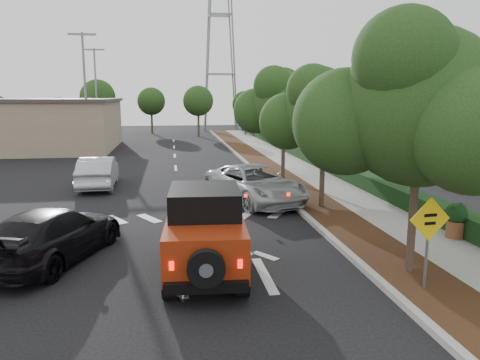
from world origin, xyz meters
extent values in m
plane|color=black|center=(0.00, 0.00, 0.00)|extent=(120.00, 120.00, 0.00)
cube|color=#9E9B93|center=(4.60, 12.00, 0.07)|extent=(0.20, 70.00, 0.15)
cube|color=black|center=(5.60, 12.00, 0.06)|extent=(1.80, 70.00, 0.12)
cube|color=gray|center=(7.50, 12.00, 0.06)|extent=(2.00, 70.00, 0.12)
cube|color=black|center=(8.90, 12.00, 0.40)|extent=(0.80, 70.00, 0.80)
cylinder|color=black|center=(-0.18, 1.60, 0.42)|extent=(0.34, 0.85, 0.83)
cylinder|color=black|center=(1.43, 1.50, 0.42)|extent=(0.34, 0.85, 0.83)
cylinder|color=black|center=(-0.35, -1.00, 0.42)|extent=(0.34, 0.85, 0.83)
cylinder|color=black|center=(1.27, -1.11, 0.42)|extent=(0.34, 0.85, 0.83)
cube|color=maroon|center=(0.54, 0.25, 0.99)|extent=(2.11, 3.95, 1.04)
cube|color=black|center=(0.56, 0.56, 1.84)|extent=(1.85, 2.22, 0.66)
cube|color=maroon|center=(0.63, 1.71, 0.90)|extent=(1.71, 1.18, 0.85)
cube|color=black|center=(0.41, -1.75, 0.52)|extent=(1.78, 0.30, 0.23)
cylinder|color=black|center=(0.40, -1.90, 0.99)|extent=(0.80, 0.28, 0.79)
cube|color=#FF190C|center=(-0.29, -1.64, 0.99)|extent=(0.11, 0.05, 0.19)
cube|color=#FF190C|center=(1.13, -1.73, 0.99)|extent=(0.11, 0.05, 0.19)
imported|color=#ADB0B5|center=(3.20, 8.11, 0.77)|extent=(4.25, 6.06, 1.54)
imported|color=black|center=(-3.49, 1.91, 0.73)|extent=(3.60, 5.43, 1.46)
imported|color=#B3B6BB|center=(-3.80, 12.36, 0.76)|extent=(1.75, 4.64, 1.51)
imported|color=#96989D|center=(-9.97, 25.93, 0.75)|extent=(4.42, 1.88, 1.49)
cylinder|color=slate|center=(5.40, -1.57, 1.09)|extent=(0.07, 0.07, 1.96)
cube|color=yellow|center=(5.40, -1.59, 1.75)|extent=(1.00, 0.12, 1.00)
cube|color=black|center=(5.40, -1.61, 1.84)|extent=(0.32, 0.04, 0.07)
cube|color=black|center=(5.40, -1.61, 1.65)|extent=(0.28, 0.04, 0.07)
cylinder|color=brown|center=(8.35, 1.87, 0.38)|extent=(0.55, 0.55, 0.53)
sphere|color=black|center=(8.35, 1.87, 0.89)|extent=(0.67, 0.67, 0.67)
imported|color=black|center=(8.35, 1.87, 0.96)|extent=(0.58, 0.51, 0.63)
camera|label=1|loc=(-0.23, -10.90, 4.45)|focal=35.00mm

